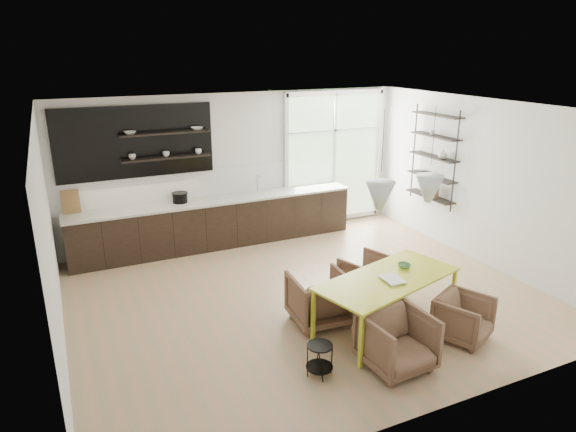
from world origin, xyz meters
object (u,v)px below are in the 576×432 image
object	(u,v)px
armchair_back_right	(368,277)
armchair_front_right	(463,318)
armchair_back_left	(319,298)
wire_stool	(320,356)
armchair_front_left	(397,341)
dining_table	(388,281)

from	to	relation	value
armchair_back_right	armchair_front_right	distance (m)	1.64
armchair_back_left	wire_stool	world-z (taller)	armchair_back_left
armchair_back_left	wire_stool	bearing A→B (deg)	66.20
wire_stool	armchair_back_left	bearing A→B (deg)	62.04
armchair_back_left	armchair_back_right	xyz separation A→B (m)	(1.05, 0.38, -0.03)
armchair_back_right	armchair_front_left	world-z (taller)	armchair_front_left
armchair_front_left	dining_table	bearing A→B (deg)	59.42
dining_table	armchair_front_right	size ratio (longest dim) A/B	3.36
armchair_back_left	armchair_front_right	world-z (taller)	armchair_back_left
armchair_front_right	wire_stool	world-z (taller)	armchair_front_right
armchair_back_right	armchair_front_right	bearing A→B (deg)	87.78
armchair_front_left	wire_stool	distance (m)	0.96
armchair_front_right	wire_stool	size ratio (longest dim) A/B	1.62
dining_table	armchair_back_left	distance (m)	0.99
armchair_back_right	armchair_front_left	distance (m)	1.88
armchair_front_right	armchair_front_left	bearing A→B (deg)	162.57
wire_stool	armchair_front_right	bearing A→B (deg)	-2.32
armchair_front_left	armchair_back_right	bearing A→B (deg)	64.21
armchair_back_left	wire_stool	distance (m)	1.26
dining_table	armchair_front_left	size ratio (longest dim) A/B	2.86
dining_table	armchair_back_left	bearing A→B (deg)	130.06
armchair_back_left	armchair_back_right	bearing A→B (deg)	-156.22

